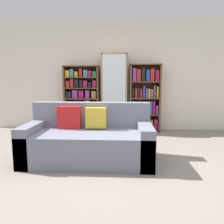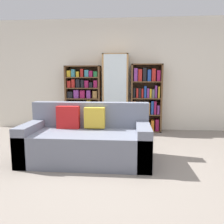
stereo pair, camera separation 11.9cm
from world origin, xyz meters
The scene contains 7 objects.
ground_plane centered at (0.00, 0.00, 0.00)m, with size 16.00×16.00×0.00m, color gray.
wall_back centered at (0.00, 2.60, 1.35)m, with size 6.33×0.06×2.70m.
couch centered at (-0.35, 0.36, 0.31)m, with size 1.90×0.91×0.87m.
bookshelf_left centered at (-0.84, 2.39, 0.78)m, with size 0.85×0.32×1.57m.
display_cabinet centered at (-0.05, 2.38, 0.91)m, with size 0.60×0.36×1.84m.
bookshelf_right centered at (0.69, 2.39, 0.78)m, with size 0.73×0.32×1.60m.
wine_bottle centered at (0.44, 1.66, 0.16)m, with size 0.08×0.08×0.39m.
Camera 2 is at (0.30, -2.87, 1.23)m, focal length 35.00 mm.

